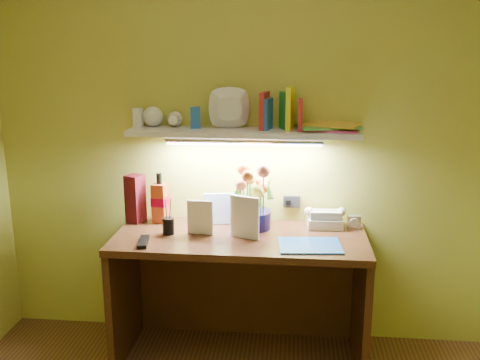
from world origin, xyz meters
name	(u,v)px	position (x,y,z in m)	size (l,w,h in m)	color
desk	(240,297)	(0.00, 1.20, 0.38)	(1.40, 0.60, 0.75)	#361A0E
flower_bouquet	(253,198)	(0.06, 1.34, 0.93)	(0.23, 0.23, 0.36)	#100A3A
telephone	(325,217)	(0.47, 1.39, 0.81)	(0.20, 0.15, 0.12)	beige
desk_clock	(354,222)	(0.64, 1.39, 0.79)	(0.08, 0.04, 0.08)	#B6B7BB
whisky_bottle	(160,198)	(-0.50, 1.39, 0.90)	(0.08, 0.08, 0.30)	#A53B17
whisky_box	(135,199)	(-0.64, 1.38, 0.89)	(0.09, 0.09, 0.29)	#520D17
pen_cup	(168,220)	(-0.40, 1.19, 0.83)	(0.06, 0.06, 0.16)	black
art_card	(219,209)	(-0.14, 1.40, 0.84)	(0.18, 0.04, 0.18)	white
tv_remote	(144,242)	(-0.50, 1.03, 0.76)	(0.05, 0.17, 0.02)	black
blue_folder	(310,245)	(0.38, 1.07, 0.75)	(0.32, 0.24, 0.01)	blue
desk_book_a	(187,217)	(-0.30, 1.20, 0.85)	(0.15, 0.02, 0.20)	white
desk_book_b	(230,215)	(-0.05, 1.19, 0.87)	(0.17, 0.02, 0.24)	white
wall_shelf	(249,126)	(0.03, 1.39, 1.34)	(1.32, 0.34, 0.27)	white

